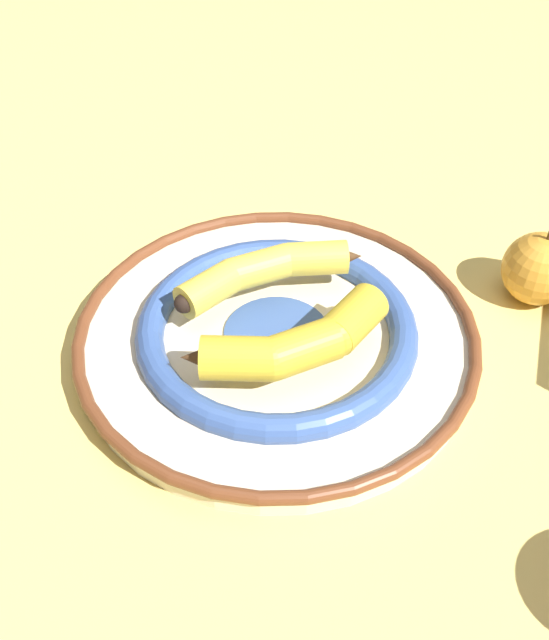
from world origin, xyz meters
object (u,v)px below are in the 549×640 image
banana_b (295,343)px  apple (539,269)px  banana_a (266,270)px  decorative_bowl (275,337)px

banana_b → apple: bearing=1.7°
apple → banana_a: bearing=-136.8°
decorative_bowl → apple: size_ratio=4.41×
banana_a → apple: bearing=161.2°
decorative_bowl → banana_a: banana_a is taller
banana_b → apple: (0.12, 0.26, -0.02)m
banana_b → apple: size_ratio=2.10×
decorative_bowl → banana_b: size_ratio=2.10×
banana_a → banana_b: 0.11m
banana_a → banana_b: bearing=79.9°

